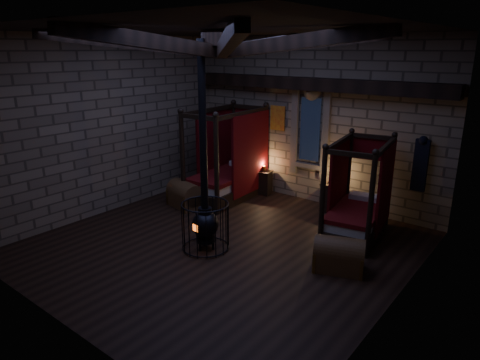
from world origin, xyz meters
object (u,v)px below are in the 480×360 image
Objects in this scene: bed_right at (357,212)px; trunk_right at (339,256)px; trunk_left at (185,195)px; stove at (205,221)px; bed_left at (228,176)px.

bed_right is 1.77m from trunk_right.
trunk_left is 0.25× the size of stove.
bed_left is 3.75m from bed_right.
trunk_right is (4.16, -1.86, -0.30)m from bed_left.
trunk_right is at bearing -26.96° from bed_left.
stove reaches higher than bed_right.
bed_left is 0.59× the size of stove.
trunk_right is 0.25× the size of stove.
trunk_left is 4.59m from trunk_right.
bed_left reaches higher than bed_right.
stove is at bearing -138.22° from bed_right.
trunk_left is at bearing -110.08° from bed_left.
bed_left reaches higher than trunk_left.
stove is (-2.49, -0.85, 0.31)m from trunk_right.
stove is at bearing -21.86° from trunk_left.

